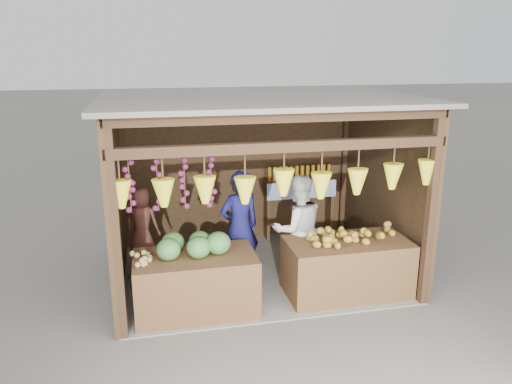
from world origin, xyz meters
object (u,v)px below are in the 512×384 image
woman_standing (298,229)px  vendor_seated (142,223)px  man_standing (240,227)px  counter_right (347,268)px  counter_left (196,284)px

woman_standing → vendor_seated: bearing=-20.0°
man_standing → woman_standing: bearing=152.2°
counter_right → woman_standing: 0.87m
counter_left → man_standing: bearing=46.9°
counter_left → man_standing: 1.14m
man_standing → vendor_seated: bearing=-32.9°
man_standing → vendor_seated: man_standing is taller
woman_standing → counter_left: bearing=16.6°
vendor_seated → counter_right: bearing=-176.3°
woman_standing → counter_right: bearing=129.9°
woman_standing → vendor_seated: 2.25m
counter_right → man_standing: bearing=151.8°
counter_left → vendor_seated: 1.43m
counter_left → vendor_seated: (-0.64, 1.19, 0.47)m
counter_right → woman_standing: (-0.54, 0.55, 0.41)m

